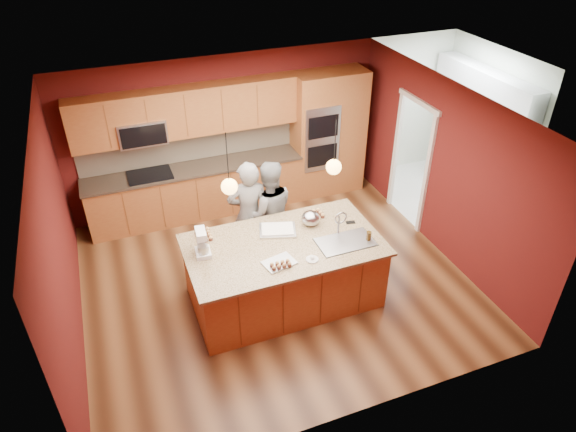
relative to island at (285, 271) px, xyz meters
name	(u,v)px	position (x,y,z in m)	size (l,w,h in m)	color
floor	(275,279)	(-0.01, 0.44, -0.49)	(5.50, 5.50, 0.00)	#442513
ceiling	(271,110)	(-0.01, 0.44, 2.21)	(5.50, 5.50, 0.00)	white
wall_back	(225,132)	(-0.01, 2.94, 0.86)	(5.50, 5.50, 0.00)	#541412
wall_front	(358,330)	(-0.01, -2.06, 0.86)	(5.50, 5.50, 0.00)	#541412
wall_left	(58,247)	(-2.76, 0.44, 0.86)	(5.00, 5.00, 0.00)	#541412
wall_right	(443,169)	(2.74, 0.44, 0.86)	(5.00, 5.00, 0.00)	#541412
cabinet_run	(192,164)	(-0.69, 2.68, 0.49)	(3.74, 0.64, 2.30)	#974E24
oven_column	(328,134)	(1.84, 2.63, 0.66)	(1.30, 0.62, 2.30)	#974E24
doorway_trim	(410,164)	(2.72, 1.24, 0.56)	(0.08, 1.11, 2.20)	white
laundry_room	(485,92)	(4.34, 1.64, 1.46)	(2.60, 2.70, 2.70)	beige
pendant_left	(229,186)	(-0.70, 0.00, 1.51)	(0.20, 0.20, 0.80)	black
pendant_right	(334,167)	(0.67, 0.00, 1.51)	(0.20, 0.20, 0.80)	black
island	(285,271)	(0.00, 0.00, 0.00)	(2.63, 1.47, 1.35)	#974E24
person_left	(249,215)	(-0.19, 0.99, 0.38)	(0.64, 0.42, 1.75)	black
person_right	(269,212)	(0.11, 0.99, 0.35)	(0.82, 0.64, 1.68)	gray
stand_mixer	(202,244)	(-1.07, 0.18, 0.63)	(0.22, 0.28, 0.37)	white
sheet_cake	(278,230)	(0.01, 0.31, 0.50)	(0.59, 0.50, 0.05)	silver
cooling_rack	(279,263)	(-0.21, -0.36, 0.48)	(0.40, 0.28, 0.02)	#AFB2B7
mixing_bowl	(311,218)	(0.50, 0.30, 0.58)	(0.26, 0.26, 0.22)	#ACAFB3
plate	(312,259)	(0.21, -0.45, 0.48)	(0.17, 0.17, 0.01)	silver
tumbler	(369,236)	(1.09, -0.33, 0.54)	(0.07, 0.07, 0.13)	#39260C
phone	(351,222)	(1.05, 0.13, 0.48)	(0.13, 0.07, 0.01)	black
cupcakes_left	(204,235)	(-0.98, 0.55, 0.51)	(0.22, 0.30, 0.07)	tan
cupcakes_rack	(281,265)	(-0.23, -0.45, 0.52)	(0.27, 0.14, 0.06)	tan
cupcakes_right	(318,213)	(0.69, 0.47, 0.51)	(0.15, 0.23, 0.07)	tan
washer	(475,176)	(4.20, 1.27, 0.02)	(0.63, 0.65, 1.02)	white
dryer	(450,161)	(4.22, 2.04, -0.05)	(0.55, 0.57, 0.88)	white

